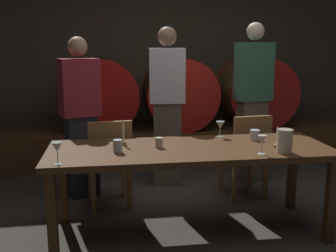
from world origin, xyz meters
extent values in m
plane|color=#3F3A33|center=(0.00, 0.00, 0.00)|extent=(8.26, 8.26, 0.00)
cube|color=#473A2D|center=(0.00, 2.80, 1.26)|extent=(6.36, 0.24, 2.53)
cube|color=brown|center=(0.00, 2.25, 0.23)|extent=(5.72, 0.90, 0.46)
cylinder|color=brown|center=(-1.02, 2.25, 0.92)|extent=(0.92, 0.76, 0.92)
cylinder|color=#9E1411|center=(-1.02, 1.85, 0.92)|extent=(0.93, 0.03, 0.93)
cylinder|color=#9E1411|center=(-1.02, 2.65, 0.92)|extent=(0.93, 0.03, 0.93)
cylinder|color=#2D2D33|center=(-1.02, 2.25, 0.92)|extent=(0.92, 0.04, 0.92)
cylinder|color=#513319|center=(0.00, 2.25, 0.92)|extent=(0.92, 0.76, 0.92)
cylinder|color=#B21C16|center=(0.00, 1.85, 0.92)|extent=(0.93, 0.03, 0.93)
cylinder|color=#B21C16|center=(0.00, 2.65, 0.92)|extent=(0.93, 0.03, 0.93)
cylinder|color=#2D2D33|center=(0.00, 2.25, 0.92)|extent=(0.92, 0.04, 0.92)
cylinder|color=brown|center=(1.06, 2.25, 0.92)|extent=(0.92, 0.76, 0.92)
cylinder|color=#B21C16|center=(1.06, 1.85, 0.92)|extent=(0.93, 0.03, 0.93)
cylinder|color=#B21C16|center=(1.06, 2.65, 0.92)|extent=(0.93, 0.03, 0.93)
cylinder|color=#2D2D33|center=(1.06, 2.25, 0.92)|extent=(0.92, 0.04, 0.92)
cube|color=#4C2D16|center=(-0.28, 0.08, 0.72)|extent=(2.29, 0.81, 0.05)
cube|color=#4C2D16|center=(-1.35, -0.26, 0.35)|extent=(0.07, 0.07, 0.69)
cube|color=#4C2D16|center=(0.78, -0.26, 0.35)|extent=(0.07, 0.07, 0.69)
cube|color=#4C2D16|center=(-1.35, 0.42, 0.35)|extent=(0.07, 0.07, 0.69)
cube|color=#4C2D16|center=(0.78, 0.42, 0.35)|extent=(0.07, 0.07, 0.69)
cube|color=olive|center=(-0.95, 0.75, 0.44)|extent=(0.44, 0.44, 0.04)
cube|color=olive|center=(-0.93, 0.57, 0.67)|extent=(0.40, 0.09, 0.42)
cube|color=olive|center=(-0.80, 0.94, 0.21)|extent=(0.05, 0.05, 0.42)
cube|color=olive|center=(-1.14, 0.90, 0.21)|extent=(0.05, 0.05, 0.42)
cube|color=olive|center=(-0.76, 0.60, 0.21)|extent=(0.05, 0.05, 0.42)
cube|color=olive|center=(-1.10, 0.56, 0.21)|extent=(0.05, 0.05, 0.42)
cube|color=olive|center=(0.43, 0.82, 0.44)|extent=(0.45, 0.45, 0.04)
cube|color=olive|center=(0.46, 0.64, 0.67)|extent=(0.40, 0.09, 0.42)
cube|color=olive|center=(0.58, 1.01, 0.21)|extent=(0.05, 0.05, 0.42)
cube|color=olive|center=(0.24, 0.97, 0.21)|extent=(0.05, 0.05, 0.42)
cube|color=olive|center=(0.62, 0.67, 0.21)|extent=(0.05, 0.05, 0.42)
cube|color=olive|center=(0.29, 0.63, 0.21)|extent=(0.05, 0.05, 0.42)
cube|color=black|center=(-1.22, 1.06, 0.43)|extent=(0.35, 0.29, 0.85)
cube|color=maroon|center=(-1.22, 1.06, 1.14)|extent=(0.44, 0.36, 0.57)
sphere|color=tan|center=(-1.22, 1.06, 1.54)|extent=(0.19, 0.19, 0.19)
cube|color=brown|center=(-0.30, 1.27, 0.47)|extent=(0.32, 0.23, 0.94)
cube|color=silver|center=(-0.30, 1.27, 1.23)|extent=(0.40, 0.28, 0.58)
sphere|color=#8C664C|center=(-0.30, 1.27, 1.65)|extent=(0.20, 0.20, 0.20)
cube|color=brown|center=(0.68, 1.28, 0.47)|extent=(0.33, 0.24, 0.94)
cube|color=#336047|center=(0.68, 1.28, 1.26)|extent=(0.41, 0.29, 0.64)
sphere|color=beige|center=(0.68, 1.28, 1.70)|extent=(0.20, 0.20, 0.20)
cylinder|color=olive|center=(-0.82, 0.24, 0.75)|extent=(0.05, 0.05, 0.02)
cylinder|color=#EDE5CC|center=(-0.82, 0.24, 0.85)|extent=(0.02, 0.02, 0.17)
cone|color=yellow|center=(-0.82, 0.24, 0.95)|extent=(0.01, 0.01, 0.02)
cylinder|color=olive|center=(0.41, -0.03, 0.75)|extent=(0.05, 0.05, 0.02)
cylinder|color=#EDE5CC|center=(0.41, -0.03, 0.84)|extent=(0.02, 0.02, 0.14)
cone|color=yellow|center=(0.41, -0.03, 0.92)|extent=(0.01, 0.01, 0.02)
cylinder|color=beige|center=(0.41, -0.19, 0.83)|extent=(0.12, 0.12, 0.19)
cylinder|color=silver|center=(-1.29, -0.25, 0.74)|extent=(0.06, 0.06, 0.00)
cylinder|color=silver|center=(-1.29, -0.25, 0.79)|extent=(0.01, 0.01, 0.09)
cone|color=silver|center=(-1.29, -0.25, 0.87)|extent=(0.08, 0.08, 0.07)
cylinder|color=silver|center=(0.06, 0.41, 0.74)|extent=(0.06, 0.06, 0.00)
cylinder|color=silver|center=(0.06, 0.41, 0.78)|extent=(0.01, 0.01, 0.07)
cone|color=silver|center=(0.06, 0.41, 0.85)|extent=(0.08, 0.08, 0.07)
cylinder|color=white|center=(0.22, -0.20, 0.74)|extent=(0.06, 0.06, 0.00)
cylinder|color=white|center=(0.22, -0.20, 0.78)|extent=(0.01, 0.01, 0.07)
cone|color=white|center=(0.22, -0.20, 0.85)|extent=(0.07, 0.07, 0.07)
cylinder|color=silver|center=(-0.87, 0.01, 0.79)|extent=(0.07, 0.07, 0.10)
cylinder|color=beige|center=(-0.53, 0.12, 0.78)|extent=(0.06, 0.06, 0.08)
cylinder|color=silver|center=(0.33, 0.25, 0.79)|extent=(0.08, 0.08, 0.09)
camera|label=1|loc=(-0.91, -3.01, 1.57)|focal=42.74mm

